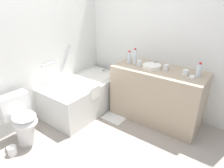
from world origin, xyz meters
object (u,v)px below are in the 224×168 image
at_px(bathtub, 85,94).
at_px(soap_dish, 192,77).
at_px(water_bottle_0, 129,57).
at_px(bath_mat, 118,114).
at_px(drinking_glass_1, 186,72).
at_px(toilet, 22,119).
at_px(sink_faucet, 157,63).
at_px(drinking_glass_0, 139,63).
at_px(water_bottle_1, 199,70).
at_px(toilet_paper_roll, 12,151).
at_px(drinking_glass_2, 166,67).
at_px(sink_basin, 152,66).
at_px(water_bottle_2, 135,57).

relative_size(bathtub, soap_dish, 15.83).
distance_m(water_bottle_0, bath_mat, 0.99).
distance_m(bathtub, water_bottle_0, 1.01).
distance_m(drinking_glass_1, soap_dish, 0.12).
bearing_deg(bathtub, water_bottle_0, -51.38).
xyz_separation_m(toilet, soap_dish, (1.56, -1.70, 0.51)).
bearing_deg(sink_faucet, bath_mat, 137.21).
xyz_separation_m(water_bottle_0, drinking_glass_0, (-0.05, -0.22, -0.05)).
bearing_deg(water_bottle_1, drinking_glass_1, 104.32).
bearing_deg(toilet_paper_roll, water_bottle_0, -16.93).
bearing_deg(toilet_paper_roll, toilet, 22.95).
bearing_deg(drinking_glass_0, sink_faucet, -45.25).
height_order(drinking_glass_0, drinking_glass_2, drinking_glass_0).
relative_size(sink_basin, drinking_glass_0, 2.95).
height_order(drinking_glass_2, bath_mat, drinking_glass_2).
distance_m(sink_basin, water_bottle_1, 0.67).
bearing_deg(soap_dish, sink_faucet, 71.87).
relative_size(toilet, soap_dish, 7.71).
height_order(sink_basin, water_bottle_2, water_bottle_2).
relative_size(bathtub, water_bottle_0, 7.12).
bearing_deg(drinking_glass_0, toilet_paper_roll, 156.58).
xyz_separation_m(drinking_glass_0, soap_dish, (-0.00, -0.81, -0.04)).
bearing_deg(toilet_paper_roll, drinking_glass_1, -38.79).
xyz_separation_m(sink_faucet, drinking_glass_0, (-0.20, 0.20, 0.01)).
relative_size(soap_dish, bath_mat, 0.17).
height_order(drinking_glass_1, bath_mat, drinking_glass_1).
height_order(sink_basin, drinking_glass_2, drinking_glass_2).
bearing_deg(water_bottle_2, soap_dish, -93.06).
xyz_separation_m(water_bottle_2, soap_dish, (-0.05, -0.93, -0.11)).
relative_size(drinking_glass_0, drinking_glass_1, 1.24).
xyz_separation_m(sink_basin, water_bottle_2, (0.02, 0.31, 0.09)).
distance_m(water_bottle_1, drinking_glass_2, 0.45).
xyz_separation_m(water_bottle_1, water_bottle_2, (-0.04, 0.98, 0.03)).
bearing_deg(sink_faucet, bathtub, 121.68).
height_order(sink_faucet, water_bottle_0, water_bottle_0).
height_order(sink_faucet, drinking_glass_1, drinking_glass_1).
distance_m(water_bottle_2, bath_mat, 1.03).
distance_m(water_bottle_1, water_bottle_2, 0.98).
height_order(water_bottle_0, soap_dish, water_bottle_0).
height_order(water_bottle_0, toilet_paper_roll, water_bottle_0).
bearing_deg(water_bottle_2, water_bottle_0, 89.66).
bearing_deg(water_bottle_1, soap_dish, 148.52).
bearing_deg(drinking_glass_2, water_bottle_2, 92.01).
height_order(bathtub, toilet_paper_roll, bathtub).
bearing_deg(water_bottle_1, bathtub, 106.94).
distance_m(toilet, soap_dish, 2.36).
height_order(drinking_glass_0, drinking_glass_1, drinking_glass_0).
relative_size(water_bottle_2, drinking_glass_2, 2.94).
bearing_deg(soap_dish, bath_mat, 103.60).
bearing_deg(soap_dish, water_bottle_1, -31.48).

